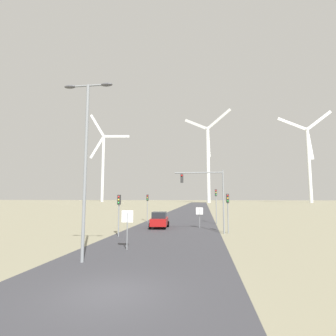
{
  "coord_description": "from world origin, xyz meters",
  "views": [
    {
      "loc": [
        3.46,
        -9.7,
        3.51
      ],
      "look_at": [
        0.0,
        15.73,
        6.38
      ],
      "focal_mm": 28.0,
      "sensor_mm": 36.0,
      "label": 1
    }
  ],
  "objects": [
    {
      "name": "traffic_light_mast_overhead",
      "position": [
        3.7,
        16.61,
        4.44
      ],
      "size": [
        4.86,
        0.35,
        6.21
      ],
      "color": "gray",
      "rests_on": "ground"
    },
    {
      "name": "wind_turbine_far_left",
      "position": [
        -75.18,
        186.75,
        31.66
      ],
      "size": [
        30.88,
        7.44,
        69.75
      ],
      "color": "silver",
      "rests_on": "ground"
    },
    {
      "name": "traffic_light_post_mid_right",
      "position": [
        5.08,
        26.03,
        3.33
      ],
      "size": [
        0.28,
        0.34,
        4.57
      ],
      "color": "gray",
      "rests_on": "ground"
    },
    {
      "name": "streetlamp",
      "position": [
        -3.13,
        4.17,
        6.29
      ],
      "size": [
        2.95,
        0.32,
        10.08
      ],
      "color": "gray",
      "rests_on": "ground"
    },
    {
      "name": "ground_plane",
      "position": [
        0.0,
        0.0,
        0.0
      ],
      "size": [
        600.0,
        600.0,
        0.0
      ],
      "primitive_type": "plane",
      "color": "gray"
    },
    {
      "name": "car_approaching",
      "position": [
        -1.65,
        20.52,
        0.91
      ],
      "size": [
        2.11,
        4.23,
        1.83
      ],
      "color": "maroon",
      "rests_on": "ground"
    },
    {
      "name": "wind_turbine_center",
      "position": [
        70.88,
        167.81,
        29.2
      ],
      "size": [
        34.97,
        3.35,
        60.07
      ],
      "color": "silver",
      "rests_on": "ground"
    },
    {
      "name": "traffic_light_post_mid_left",
      "position": [
        -4.71,
        28.0,
        2.86
      ],
      "size": [
        0.28,
        0.34,
        3.89
      ],
      "color": "gray",
      "rests_on": "ground"
    },
    {
      "name": "stop_sign_near",
      "position": [
        -1.69,
        7.73,
        1.83
      ],
      "size": [
        0.81,
        0.07,
        2.62
      ],
      "color": "gray",
      "rests_on": "ground"
    },
    {
      "name": "wind_turbine_left",
      "position": [
        6.53,
        156.46,
        28.86
      ],
      "size": [
        29.63,
        15.21,
        57.85
      ],
      "color": "silver",
      "rests_on": "ground"
    },
    {
      "name": "road_surface",
      "position": [
        0.0,
        48.0,
        0.0
      ],
      "size": [
        10.0,
        240.0,
        0.01
      ],
      "color": "#38383D",
      "rests_on": "ground"
    },
    {
      "name": "stop_sign_far",
      "position": [
        2.94,
        21.02,
        1.63
      ],
      "size": [
        0.81,
        0.07,
        2.33
      ],
      "color": "gray",
      "rests_on": "ground"
    },
    {
      "name": "traffic_light_post_near_left",
      "position": [
        -4.19,
        13.45,
        2.74
      ],
      "size": [
        0.28,
        0.33,
        3.73
      ],
      "color": "gray",
      "rests_on": "ground"
    },
    {
      "name": "traffic_light_post_near_right",
      "position": [
        5.8,
        16.93,
        2.82
      ],
      "size": [
        0.28,
        0.34,
        3.85
      ],
      "color": "gray",
      "rests_on": "ground"
    }
  ]
}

